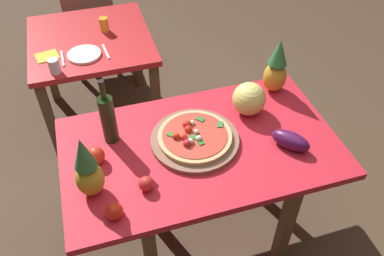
% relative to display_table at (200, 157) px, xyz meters
% --- Properties ---
extents(ground_plane, '(10.00, 10.00, 0.00)m').
position_rel_display_table_xyz_m(ground_plane, '(0.00, 0.00, -0.66)').
color(ground_plane, '#4C3828').
extents(display_table, '(1.40, 0.82, 0.75)m').
position_rel_display_table_xyz_m(display_table, '(0.00, 0.00, 0.00)').
color(display_table, brown).
rests_on(display_table, ground_plane).
extents(background_table, '(0.83, 0.85, 0.75)m').
position_rel_display_table_xyz_m(background_table, '(-0.42, 1.21, -0.03)').
color(background_table, brown).
rests_on(background_table, ground_plane).
extents(dining_chair, '(0.41, 0.41, 0.85)m').
position_rel_display_table_xyz_m(dining_chair, '(-0.38, 1.86, -0.18)').
color(dining_chair, brown).
rests_on(dining_chair, ground_plane).
extents(pizza_board, '(0.45, 0.45, 0.02)m').
position_rel_display_table_xyz_m(pizza_board, '(-0.02, 0.03, 0.10)').
color(pizza_board, brown).
rests_on(pizza_board, display_table).
extents(pizza, '(0.38, 0.38, 0.06)m').
position_rel_display_table_xyz_m(pizza, '(-0.02, 0.03, 0.13)').
color(pizza, tan).
rests_on(pizza, pizza_board).
extents(wine_bottle, '(0.08, 0.08, 0.37)m').
position_rel_display_table_xyz_m(wine_bottle, '(-0.42, 0.17, 0.23)').
color(wine_bottle, black).
rests_on(wine_bottle, display_table).
extents(pineapple_left, '(0.13, 0.13, 0.33)m').
position_rel_display_table_xyz_m(pineapple_left, '(0.54, 0.31, 0.24)').
color(pineapple_left, '#BE8926').
rests_on(pineapple_left, display_table).
extents(pineapple_right, '(0.13, 0.13, 0.34)m').
position_rel_display_table_xyz_m(pineapple_right, '(-0.56, -0.14, 0.24)').
color(pineapple_right, '#B49726').
rests_on(pineapple_right, display_table).
extents(melon, '(0.18, 0.18, 0.18)m').
position_rel_display_table_xyz_m(melon, '(0.33, 0.17, 0.18)').
color(melon, '#DFD06A').
rests_on(melon, display_table).
extents(bell_pepper, '(0.09, 0.09, 0.09)m').
position_rel_display_table_xyz_m(bell_pepper, '(-0.52, 0.04, 0.13)').
color(bell_pepper, red).
rests_on(bell_pepper, display_table).
extents(eggplant, '(0.20, 0.21, 0.09)m').
position_rel_display_table_xyz_m(eggplant, '(0.42, -0.14, 0.13)').
color(eggplant, '#451240').
rests_on(eggplant, display_table).
extents(tomato_beside_pepper, '(0.07, 0.07, 0.07)m').
position_rel_display_table_xyz_m(tomato_beside_pepper, '(-0.32, -0.19, 0.12)').
color(tomato_beside_pepper, red).
rests_on(tomato_beside_pepper, display_table).
extents(tomato_at_corner, '(0.08, 0.08, 0.08)m').
position_rel_display_table_xyz_m(tomato_at_corner, '(-0.48, -0.30, 0.13)').
color(tomato_at_corner, red).
rests_on(tomato_at_corner, display_table).
extents(drinking_glass_juice, '(0.06, 0.06, 0.10)m').
position_rel_display_table_xyz_m(drinking_glass_juice, '(-0.31, 1.26, 0.14)').
color(drinking_glass_juice, gold).
rests_on(drinking_glass_juice, background_table).
extents(drinking_glass_water, '(0.07, 0.07, 0.09)m').
position_rel_display_table_xyz_m(drinking_glass_water, '(-0.67, 0.85, 0.14)').
color(drinking_glass_water, silver).
rests_on(drinking_glass_water, background_table).
extents(dinner_plate, '(0.22, 0.22, 0.02)m').
position_rel_display_table_xyz_m(dinner_plate, '(-0.48, 0.99, 0.10)').
color(dinner_plate, white).
rests_on(dinner_plate, background_table).
extents(fork_utensil, '(0.02, 0.18, 0.01)m').
position_rel_display_table_xyz_m(fork_utensil, '(-0.62, 0.99, 0.09)').
color(fork_utensil, silver).
rests_on(fork_utensil, background_table).
extents(knife_utensil, '(0.03, 0.18, 0.01)m').
position_rel_display_table_xyz_m(knife_utensil, '(-0.34, 0.99, 0.09)').
color(knife_utensil, silver).
rests_on(knife_utensil, background_table).
extents(napkin_folded, '(0.16, 0.15, 0.01)m').
position_rel_display_table_xyz_m(napkin_folded, '(-0.71, 1.05, 0.09)').
color(napkin_folded, yellow).
rests_on(napkin_folded, background_table).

